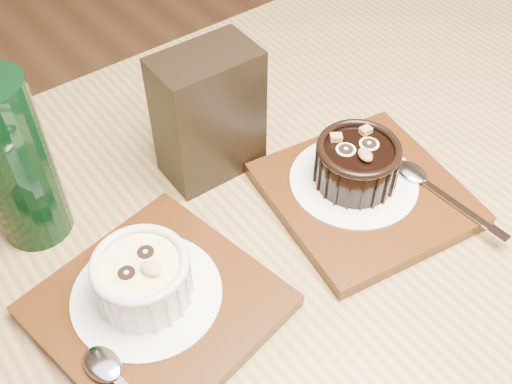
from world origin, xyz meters
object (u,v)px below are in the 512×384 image
(ramekin_dark, at_px, (357,162))
(green_bottle, at_px, (12,157))
(table, at_px, (313,318))
(condiment_stand, at_px, (209,115))
(ramekin_white, at_px, (143,276))
(tray_left, at_px, (157,306))
(tray_right, at_px, (365,194))

(ramekin_dark, bearing_deg, green_bottle, 169.49)
(table, bearing_deg, condiment_stand, 90.48)
(table, height_order, ramekin_white, ramekin_white)
(tray_left, relative_size, ramekin_dark, 2.16)
(condiment_stand, bearing_deg, tray_left, -139.99)
(tray_right, height_order, ramekin_dark, ramekin_dark)
(table, bearing_deg, green_bottle, 131.76)
(table, distance_m, ramekin_white, 0.21)
(table, distance_m, tray_right, 0.14)
(ramekin_white, bearing_deg, condiment_stand, 16.25)
(tray_left, relative_size, ramekin_white, 2.20)
(ramekin_dark, bearing_deg, tray_right, -64.67)
(table, height_order, tray_right, tray_right)
(ramekin_white, bearing_deg, ramekin_dark, -23.61)
(tray_left, height_order, ramekin_dark, ramekin_dark)
(table, bearing_deg, tray_right, 20.80)
(tray_left, bearing_deg, tray_right, -4.14)
(green_bottle, bearing_deg, table, -48.24)
(condiment_stand, xyz_separation_m, green_bottle, (-0.18, 0.03, 0.02))
(ramekin_dark, xyz_separation_m, condiment_stand, (-0.09, 0.12, 0.03))
(tray_left, xyz_separation_m, green_bottle, (-0.04, 0.15, 0.09))
(table, height_order, ramekin_dark, ramekin_dark)
(ramekin_dark, xyz_separation_m, green_bottle, (-0.27, 0.16, 0.05))
(table, bearing_deg, tray_left, 160.05)
(condiment_stand, bearing_deg, tray_right, -55.51)
(ramekin_dark, distance_m, green_bottle, 0.32)
(table, relative_size, ramekin_white, 14.82)
(tray_left, height_order, green_bottle, green_bottle)
(tray_left, bearing_deg, green_bottle, 104.79)
(ramekin_white, distance_m, tray_right, 0.24)
(table, distance_m, tray_left, 0.18)
(green_bottle, bearing_deg, ramekin_dark, -29.57)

